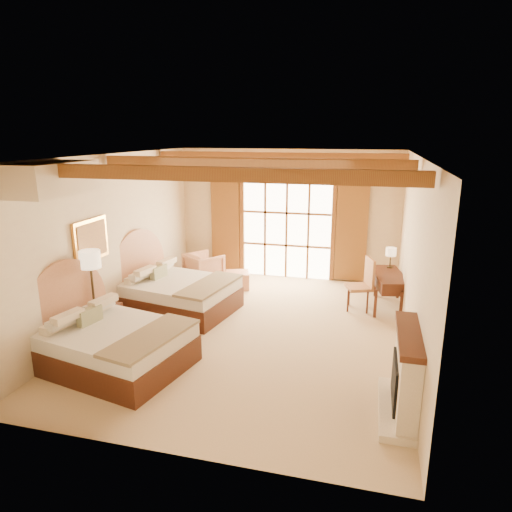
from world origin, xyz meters
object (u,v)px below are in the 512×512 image
(bed_near, at_px, (106,341))
(desk, at_px, (388,289))
(bed_far, at_px, (172,290))
(nightstand, at_px, (104,321))
(armchair, at_px, (204,268))

(bed_near, bearing_deg, desk, 52.58)
(bed_far, relative_size, nightstand, 4.00)
(nightstand, bearing_deg, bed_far, 74.10)
(bed_far, height_order, armchair, bed_far)
(bed_far, xyz_separation_m, armchair, (-0.04, 1.92, -0.07))
(bed_near, xyz_separation_m, bed_far, (0.01, 2.43, 0.00))
(nightstand, distance_m, armchair, 3.49)
(desk, bearing_deg, nightstand, -162.79)
(armchair, bearing_deg, nightstand, 115.17)
(bed_near, bearing_deg, nightstand, 136.90)
(bed_far, height_order, desk, bed_far)
(bed_far, relative_size, desk, 1.67)
(armchair, height_order, desk, desk)
(bed_far, bearing_deg, armchair, 101.52)
(nightstand, bearing_deg, armchair, 87.25)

